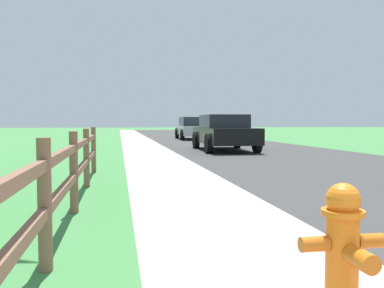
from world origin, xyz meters
TOP-DOWN VIEW (x-y plane):
  - ground_plane at (0.00, 25.00)m, footprint 120.00×120.00m
  - road_asphalt at (3.50, 27.00)m, footprint 7.00×66.00m
  - curb_concrete at (-3.00, 27.00)m, footprint 6.00×66.00m
  - grass_verge at (-4.50, 27.00)m, footprint 5.00×66.00m
  - fire_hydrant at (-0.82, 1.75)m, footprint 0.54×0.45m
  - rail_fence at (-2.74, 4.97)m, footprint 0.11×8.61m
  - parked_suv_black at (2.17, 16.02)m, footprint 2.19×4.71m
  - parked_car_silver at (2.82, 26.94)m, footprint 2.13×4.78m

SIDE VIEW (x-z plane):
  - ground_plane at x=0.00m, z-range 0.00..0.00m
  - road_asphalt at x=3.50m, z-range 0.00..0.01m
  - curb_concrete at x=-3.00m, z-range 0.00..0.01m
  - grass_verge at x=-4.50m, z-range 0.00..0.01m
  - fire_hydrant at x=-0.82m, z-range 0.01..0.83m
  - rail_fence at x=-2.74m, z-range 0.08..1.15m
  - parked_suv_black at x=2.17m, z-range 0.02..1.51m
  - parked_car_silver at x=2.82m, z-range 0.02..1.54m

